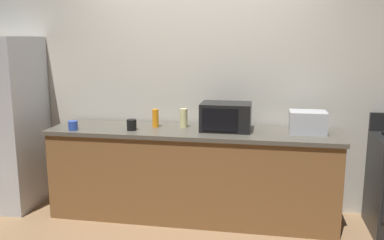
# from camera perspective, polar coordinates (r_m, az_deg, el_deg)

# --- Properties ---
(ground_plane) EXTENTS (8.00, 8.00, 0.00)m
(ground_plane) POSITION_cam_1_polar(r_m,az_deg,el_deg) (4.02, -1.05, -15.24)
(ground_plane) COLOR #93704C
(back_wall) EXTENTS (6.40, 0.10, 2.70)m
(back_wall) POSITION_cam_1_polar(r_m,az_deg,el_deg) (4.42, 0.95, 5.46)
(back_wall) COLOR beige
(back_wall) RESTS_ON ground_plane
(counter_run) EXTENTS (2.84, 0.64, 0.90)m
(counter_run) POSITION_cam_1_polar(r_m,az_deg,el_deg) (4.21, -0.00, -7.34)
(counter_run) COLOR brown
(counter_run) RESTS_ON ground_plane
(refrigerator) EXTENTS (0.72, 0.73, 1.80)m
(refrigerator) POSITION_cam_1_polar(r_m,az_deg,el_deg) (4.89, -24.39, -0.33)
(refrigerator) COLOR #B7BABF
(refrigerator) RESTS_ON ground_plane
(microwave) EXTENTS (0.48, 0.35, 0.27)m
(microwave) POSITION_cam_1_polar(r_m,az_deg,el_deg) (4.07, 4.64, 0.45)
(microwave) COLOR black
(microwave) RESTS_ON counter_run
(toaster_oven) EXTENTS (0.34, 0.26, 0.21)m
(toaster_oven) POSITION_cam_1_polar(r_m,az_deg,el_deg) (4.09, 15.51, -0.30)
(toaster_oven) COLOR #B7BABF
(toaster_oven) RESTS_ON counter_run
(bottle_dish_soap) EXTENTS (0.06, 0.06, 0.18)m
(bottle_dish_soap) POSITION_cam_1_polar(r_m,az_deg,el_deg) (4.22, -5.01, 0.25)
(bottle_dish_soap) COLOR orange
(bottle_dish_soap) RESTS_ON counter_run
(bottle_vinegar) EXTENTS (0.08, 0.08, 0.19)m
(bottle_vinegar) POSITION_cam_1_polar(r_m,az_deg,el_deg) (4.20, -1.14, 0.27)
(bottle_vinegar) COLOR beige
(bottle_vinegar) RESTS_ON counter_run
(mug_blue) EXTENTS (0.09, 0.09, 0.09)m
(mug_blue) POSITION_cam_1_polar(r_m,az_deg,el_deg) (4.24, -15.93, -0.73)
(mug_blue) COLOR #2D4CB2
(mug_blue) RESTS_ON counter_run
(mug_black) EXTENTS (0.10, 0.10, 0.11)m
(mug_black) POSITION_cam_1_polar(r_m,az_deg,el_deg) (4.12, -8.24, -0.66)
(mug_black) COLOR black
(mug_black) RESTS_ON counter_run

